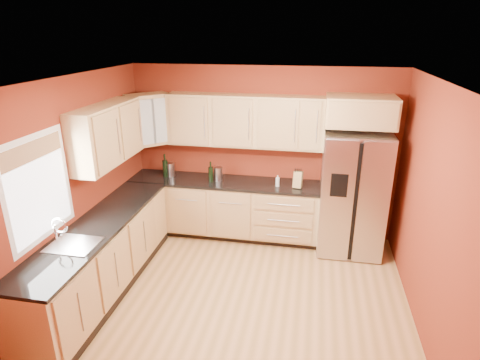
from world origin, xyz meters
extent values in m
plane|color=olive|center=(0.00, 0.00, 0.00)|extent=(4.00, 4.00, 0.00)
plane|color=white|center=(0.00, 0.00, 2.60)|extent=(4.00, 4.00, 0.00)
cube|color=maroon|center=(0.00, 2.00, 1.30)|extent=(4.00, 0.04, 2.60)
cube|color=maroon|center=(0.00, -2.00, 1.30)|extent=(4.00, 0.04, 2.60)
cube|color=maroon|center=(-2.00, 0.00, 1.30)|extent=(0.04, 4.00, 2.60)
cube|color=maroon|center=(2.00, 0.00, 1.30)|extent=(0.04, 4.00, 2.60)
cube|color=tan|center=(-0.55, 1.70, 0.44)|extent=(2.90, 0.60, 0.88)
cube|color=tan|center=(-1.70, 0.00, 0.44)|extent=(0.60, 2.80, 0.88)
cube|color=black|center=(-0.55, 1.69, 0.90)|extent=(2.90, 0.62, 0.04)
cube|color=black|center=(-1.69, 0.00, 0.90)|extent=(0.62, 2.80, 0.04)
cube|color=tan|center=(-0.25, 1.83, 1.83)|extent=(2.30, 0.33, 0.75)
cube|color=tan|center=(-1.83, 0.72, 1.83)|extent=(0.33, 1.35, 0.75)
cube|color=tan|center=(-1.67, 1.67, 1.83)|extent=(0.67, 0.67, 0.75)
cube|color=tan|center=(1.35, 1.70, 2.05)|extent=(0.92, 0.60, 0.40)
cube|color=#B4B4B9|center=(1.35, 1.62, 0.89)|extent=(0.90, 0.75, 1.78)
cube|color=white|center=(-1.98, -0.50, 1.55)|extent=(0.03, 0.90, 1.00)
cylinder|color=#B4B4B9|center=(-1.41, 1.75, 1.03)|extent=(0.15, 0.15, 0.21)
cylinder|color=#B4B4B9|center=(-0.63, 1.69, 1.03)|extent=(0.15, 0.15, 0.21)
cube|color=tan|center=(0.57, 1.64, 1.04)|extent=(0.14, 0.13, 0.24)
cylinder|color=white|center=(0.28, 1.62, 1.00)|extent=(0.07, 0.07, 0.17)
camera|label=1|loc=(0.75, -3.86, 3.07)|focal=30.00mm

